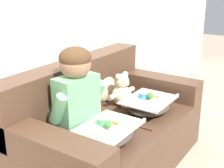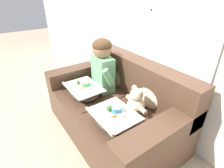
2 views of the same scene
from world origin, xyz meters
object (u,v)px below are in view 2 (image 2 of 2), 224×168
Objects in this scene: throw_pillow_behind_teddy at (150,93)px; throw_pillow_behind_child at (115,73)px; couch at (115,108)px; teddy_bear at (136,103)px; child_figure at (102,63)px; lap_tray_child at (84,90)px; lap_tray_teddy at (114,118)px.

throw_pillow_behind_child is at bearing 180.00° from throw_pillow_behind_teddy.
couch reaches higher than teddy_bear.
child_figure is (-0.63, -0.20, 0.19)m from throw_pillow_behind_teddy.
couch is at bearing -36.56° from throw_pillow_behind_child.
throw_pillow_behind_teddy is 0.69m from child_figure.
lap_tray_child is 0.63m from lap_tray_teddy.
couch is 3.55× the size of lap_tray_child.
lap_tray_teddy is (0.63, -0.48, -0.11)m from throw_pillow_behind_child.
teddy_bear is (0.31, 0.03, 0.25)m from couch.
couch is 0.44m from lap_tray_child.
lap_tray_teddy is at bearing -90.04° from teddy_bear.
throw_pillow_behind_teddy is at bearing 0.00° from throw_pillow_behind_child.
teddy_bear is at bearing -0.28° from child_figure.
teddy_bear is (0.63, -0.20, -0.04)m from throw_pillow_behind_child.
couch reaches higher than lap_tray_child.
throw_pillow_behind_teddy is at bearing 89.90° from lap_tray_teddy.
throw_pillow_behind_teddy is 0.49m from lap_tray_teddy.
throw_pillow_behind_teddy is 0.55× the size of child_figure.
teddy_bear is (0.63, -0.00, -0.23)m from child_figure.
lap_tray_child is (-0.00, -0.48, -0.11)m from throw_pillow_behind_child.
lap_tray_child is (-0.63, -0.48, -0.11)m from throw_pillow_behind_teddy.
teddy_bear is at bearing 23.61° from lap_tray_child.
child_figure is 0.67m from teddy_bear.
teddy_bear is 0.69m from lap_tray_child.
lap_tray_child is at bearing -90.04° from throw_pillow_behind_child.
couch is 0.49m from throw_pillow_behind_child.
lap_tray_child is 1.06× the size of lap_tray_teddy.
lap_tray_teddy is at bearing 0.01° from lap_tray_child.
throw_pillow_behind_teddy reaches higher than lap_tray_child.
lap_tray_teddy is at bearing -90.10° from throw_pillow_behind_teddy.
child_figure is at bearing -90.04° from throw_pillow_behind_child.
throw_pillow_behind_child is at bearing 89.96° from lap_tray_child.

